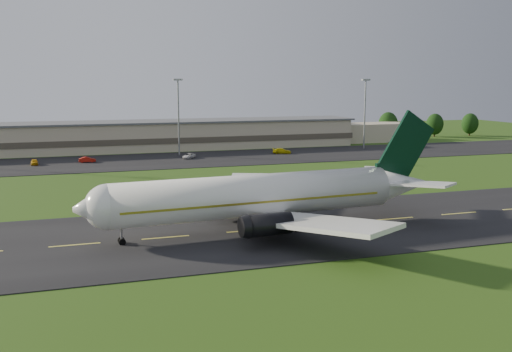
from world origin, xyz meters
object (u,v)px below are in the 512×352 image
object	(u,v)px
light_mast_centre	(178,108)
service_vehicle_a	(34,162)
service_vehicle_b	(87,160)
airliner	(261,196)
light_mast_east	(365,105)
service_vehicle_d	(282,151)
terminal	(174,135)
service_vehicle_c	(189,156)

from	to	relation	value
light_mast_centre	service_vehicle_a	size ratio (longest dim) A/B	5.09
service_vehicle_a	service_vehicle_b	world-z (taller)	service_vehicle_a
airliner	service_vehicle_a	distance (m)	80.15
service_vehicle_a	light_mast_centre	bearing A→B (deg)	6.37
light_mast_east	service_vehicle_d	world-z (taller)	light_mast_east
service_vehicle_a	terminal	bearing A→B (deg)	27.31
service_vehicle_b	terminal	bearing A→B (deg)	-44.23
terminal	service_vehicle_c	xyz separation A→B (m)	(-0.00, -22.58, -3.26)
light_mast_east	service_vehicle_b	world-z (taller)	light_mast_east
light_mast_east	terminal	bearing A→B (deg)	163.20
service_vehicle_b	service_vehicle_a	bearing A→B (deg)	97.70
terminal	service_vehicle_c	distance (m)	22.81
service_vehicle_c	light_mast_east	bearing A→B (deg)	43.19
airliner	service_vehicle_c	world-z (taller)	airliner
terminal	service_vehicle_a	bearing A→B (deg)	-148.27
service_vehicle_d	service_vehicle_a	bearing A→B (deg)	112.09
light_mast_centre	light_mast_east	bearing A→B (deg)	0.00
light_mast_east	service_vehicle_b	distance (m)	79.89
airliner	service_vehicle_b	bearing A→B (deg)	101.72
airliner	terminal	bearing A→B (deg)	83.43
airliner	terminal	size ratio (longest dim) A/B	0.35
service_vehicle_a	light_mast_east	bearing A→B (deg)	-0.13
service_vehicle_c	service_vehicle_a	bearing A→B (deg)	-142.95
terminal	light_mast_centre	bearing A→B (deg)	-94.95
airliner	terminal	distance (m)	96.24
service_vehicle_d	terminal	bearing A→B (deg)	71.53
light_mast_centre	service_vehicle_d	distance (m)	30.30
terminal	light_mast_east	world-z (taller)	light_mast_east
light_mast_east	airliner	bearing A→B (deg)	-126.06
airliner	light_mast_east	bearing A→B (deg)	50.12
service_vehicle_a	service_vehicle_c	size ratio (longest dim) A/B	0.87
airliner	service_vehicle_c	xyz separation A→B (m)	(4.61, 73.55, -3.93)
terminal	service_vehicle_d	bearing A→B (deg)	-38.53
service_vehicle_b	airliner	bearing A→B (deg)	-160.22
terminal	service_vehicle_a	size ratio (longest dim) A/B	36.30
light_mast_east	service_vehicle_b	size ratio (longest dim) A/B	5.04
airliner	service_vehicle_b	xyz separation A→B (m)	(-20.54, 73.85, -3.90)
terminal	light_mast_east	bearing A→B (deg)	-16.80
service_vehicle_d	service_vehicle_b	bearing A→B (deg)	111.75
light_mast_east	service_vehicle_a	world-z (taller)	light_mast_east
service_vehicle_b	light_mast_centre	bearing A→B (deg)	-71.37
light_mast_east	service_vehicle_c	world-z (taller)	light_mast_east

